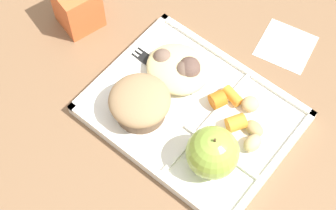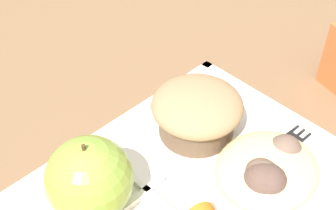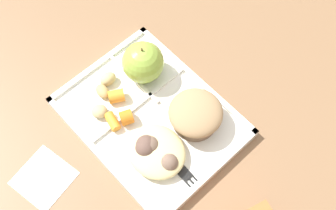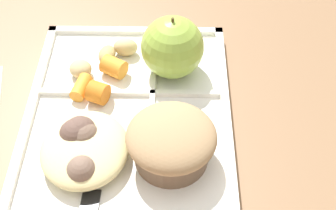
# 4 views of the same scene
# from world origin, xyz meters

# --- Properties ---
(ground) EXTENTS (6.00, 6.00, 0.00)m
(ground) POSITION_xyz_m (0.00, 0.00, 0.00)
(ground) COLOR #846042
(lunch_tray) EXTENTS (0.32, 0.25, 0.02)m
(lunch_tray) POSITION_xyz_m (-0.00, 0.00, 0.01)
(lunch_tray) COLOR white
(lunch_tray) RESTS_ON ground
(green_apple) EXTENTS (0.08, 0.08, 0.09)m
(green_apple) POSITION_xyz_m (-0.08, 0.05, 0.06)
(green_apple) COLOR #93B742
(green_apple) RESTS_ON lunch_tray
(bran_muffin) EXTENTS (0.10, 0.10, 0.06)m
(bran_muffin) POSITION_xyz_m (0.06, 0.05, 0.04)
(bran_muffin) COLOR brown
(bran_muffin) RESTS_ON lunch_tray
(carrot_slice_small) EXTENTS (0.04, 0.03, 0.02)m
(carrot_slice_small) POSITION_xyz_m (-0.04, -0.06, 0.02)
(carrot_slice_small) COLOR orange
(carrot_slice_small) RESTS_ON lunch_tray
(carrot_slice_diagonal) EXTENTS (0.03, 0.03, 0.03)m
(carrot_slice_diagonal) POSITION_xyz_m (-0.02, -0.04, 0.03)
(carrot_slice_diagonal) COLOR orange
(carrot_slice_diagonal) RESTS_ON lunch_tray
(carrot_slice_near_corner) EXTENTS (0.04, 0.04, 0.03)m
(carrot_slice_near_corner) POSITION_xyz_m (-0.07, -0.02, 0.03)
(carrot_slice_near_corner) COLOR orange
(carrot_slice_near_corner) RESTS_ON lunch_tray
(potato_chunk_golden) EXTENTS (0.04, 0.04, 0.02)m
(potato_chunk_golden) POSITION_xyz_m (-0.07, -0.07, 0.03)
(potato_chunk_golden) COLOR tan
(potato_chunk_golden) RESTS_ON lunch_tray
(potato_chunk_small) EXTENTS (0.04, 0.03, 0.02)m
(potato_chunk_small) POSITION_xyz_m (-0.10, -0.04, 0.02)
(potato_chunk_small) COLOR tan
(potato_chunk_small) RESTS_ON lunch_tray
(potato_chunk_corner) EXTENTS (0.03, 0.04, 0.02)m
(potato_chunk_corner) POSITION_xyz_m (-0.11, -0.01, 0.03)
(potato_chunk_corner) COLOR tan
(potato_chunk_corner) RESTS_ON lunch_tray
(egg_noodle_pile) EXTENTS (0.11, 0.10, 0.03)m
(egg_noodle_pile) POSITION_xyz_m (0.06, -0.04, 0.03)
(egg_noodle_pile) COLOR beige
(egg_noodle_pile) RESTS_ON lunch_tray
(meatball_center) EXTENTS (0.04, 0.04, 0.04)m
(meatball_center) POSITION_xyz_m (0.05, -0.05, 0.03)
(meatball_center) COLOR brown
(meatball_center) RESTS_ON lunch_tray
(meatball_front) EXTENTS (0.03, 0.03, 0.03)m
(meatball_front) POSITION_xyz_m (0.10, -0.04, 0.03)
(meatball_front) COLOR #755B4C
(meatball_front) RESTS_ON lunch_tray
(meatball_side) EXTENTS (0.04, 0.04, 0.04)m
(meatball_side) POSITION_xyz_m (0.05, -0.05, 0.03)
(meatball_side) COLOR #755B4C
(meatball_side) RESTS_ON lunch_tray
(meatball_back) EXTENTS (0.04, 0.04, 0.04)m
(meatball_back) POSITION_xyz_m (0.05, -0.05, 0.03)
(meatball_back) COLOR brown
(meatball_back) RESTS_ON lunch_tray
(plastic_fork) EXTENTS (0.14, 0.02, 0.00)m
(plastic_fork) POSITION_xyz_m (0.10, -0.03, 0.02)
(plastic_fork) COLOR black
(plastic_fork) RESTS_ON lunch_tray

